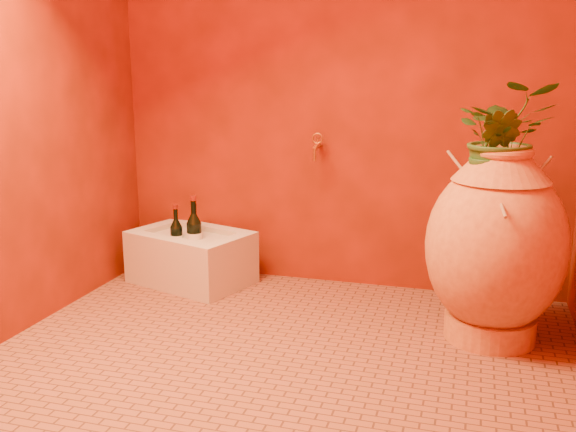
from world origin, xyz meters
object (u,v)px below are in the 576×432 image
(wine_bottle_b, at_px, (195,234))
(wine_bottle_c, at_px, (194,235))
(wine_bottle_a, at_px, (177,237))
(wall_tap, at_px, (317,145))
(stone_basin, at_px, (191,258))
(amphora, at_px, (496,246))

(wine_bottle_b, distance_m, wine_bottle_c, 0.08)
(wine_bottle_a, height_order, wine_bottle_b, wine_bottle_b)
(wall_tap, bearing_deg, stone_basin, -165.72)
(stone_basin, bearing_deg, amphora, -11.68)
(stone_basin, height_order, wine_bottle_b, wine_bottle_b)
(wall_tap, bearing_deg, wine_bottle_a, -164.56)
(wine_bottle_b, distance_m, wall_tap, 0.86)
(stone_basin, bearing_deg, wine_bottle_b, 75.01)
(wine_bottle_a, relative_size, wine_bottle_b, 0.93)
(wine_bottle_c, relative_size, wall_tap, 2.40)
(amphora, height_order, wine_bottle_b, amphora)
(amphora, bearing_deg, wine_bottle_b, 166.95)
(amphora, xyz_separation_m, wall_tap, (-0.95, 0.51, 0.36))
(stone_basin, xyz_separation_m, wine_bottle_c, (0.04, -0.04, 0.15))
(stone_basin, relative_size, wine_bottle_a, 2.55)
(wine_bottle_b, bearing_deg, wine_bottle_a, -138.00)
(amphora, relative_size, wine_bottle_b, 2.79)
(wine_bottle_a, xyz_separation_m, wine_bottle_c, (0.11, -0.00, 0.02))
(stone_basin, distance_m, wine_bottle_a, 0.15)
(wine_bottle_a, height_order, wall_tap, wall_tap)
(wine_bottle_a, bearing_deg, stone_basin, 26.03)
(wine_bottle_c, bearing_deg, wine_bottle_b, 112.14)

